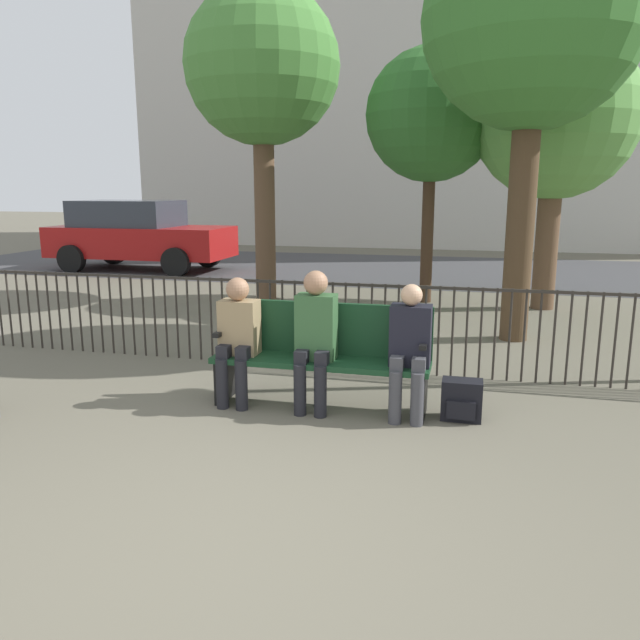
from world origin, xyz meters
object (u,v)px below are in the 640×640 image
at_px(park_bench, 322,351).
at_px(seated_person_1, 315,333).
at_px(tree_2, 534,19).
at_px(parked_car_0, 137,234).
at_px(backpack, 462,400).
at_px(seated_person_2, 410,345).
at_px(tree_1, 432,116).
at_px(seated_person_0, 237,334).
at_px(tree_3, 556,119).
at_px(tree_0, 262,69).

distance_m(park_bench, seated_person_1, 0.23).
height_order(tree_2, parked_car_0, tree_2).
distance_m(seated_person_1, backpack, 1.37).
xyz_separation_m(seated_person_2, tree_2, (1.03, 3.12, 3.21)).
xyz_separation_m(tree_1, parked_car_0, (-6.94, 2.65, -2.21)).
relative_size(seated_person_0, tree_3, 0.27).
height_order(seated_person_0, backpack, seated_person_0).
height_order(park_bench, backpack, park_bench).
bearing_deg(tree_0, park_bench, -66.14).
xyz_separation_m(tree_1, tree_2, (1.32, -2.44, 0.80)).
xyz_separation_m(seated_person_2, tree_1, (-0.29, 5.56, 2.41)).
distance_m(backpack, tree_0, 7.23).
bearing_deg(tree_0, tree_3, 2.42).
bearing_deg(parked_car_0, tree_0, -35.49).
xyz_separation_m(seated_person_0, tree_3, (3.14, 5.42, 2.29)).
bearing_deg(park_bench, tree_0, 113.86).
bearing_deg(parked_car_0, seated_person_1, -52.03).
distance_m(seated_person_0, tree_0, 6.30).
bearing_deg(tree_3, seated_person_1, -114.08).
bearing_deg(seated_person_1, parked_car_0, 127.97).
bearing_deg(seated_person_0, backpack, 1.55).
bearing_deg(park_bench, tree_3, 65.70).
xyz_separation_m(seated_person_2, parked_car_0, (-7.23, 8.21, 0.21)).
xyz_separation_m(backpack, tree_3, (1.16, 5.37, 2.77)).
xyz_separation_m(seated_person_0, seated_person_1, (0.72, 0.00, 0.04)).
relative_size(tree_1, tree_3, 0.98).
height_order(seated_person_0, seated_person_1, seated_person_1).
relative_size(seated_person_1, backpack, 3.58).
relative_size(tree_2, parked_car_0, 1.24).
xyz_separation_m(park_bench, parked_car_0, (-6.44, 8.08, 0.34)).
xyz_separation_m(tree_1, tree_3, (1.89, -0.13, -0.11)).
relative_size(tree_0, tree_3, 1.23).
distance_m(backpack, tree_2, 4.82).
relative_size(park_bench, tree_1, 0.47).
bearing_deg(parked_car_0, tree_2, -31.66).
relative_size(seated_person_0, tree_0, 0.22).
bearing_deg(park_bench, tree_1, 84.74).
distance_m(seated_person_0, tree_3, 6.67).
distance_m(tree_0, tree_1, 2.88).
distance_m(park_bench, seated_person_2, 0.81).
distance_m(seated_person_1, seated_person_2, 0.82).
bearing_deg(seated_person_0, seated_person_1, 0.39).
relative_size(park_bench, seated_person_0, 1.68).
bearing_deg(seated_person_2, park_bench, 170.37).
relative_size(park_bench, tree_3, 0.46).
distance_m(seated_person_0, tree_1, 6.18).
distance_m(seated_person_2, backpack, 0.65).
distance_m(seated_person_2, tree_3, 6.11).
xyz_separation_m(seated_person_2, tree_0, (-3.04, 5.23, 3.19)).
xyz_separation_m(park_bench, tree_2, (1.82, 2.99, 3.35)).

